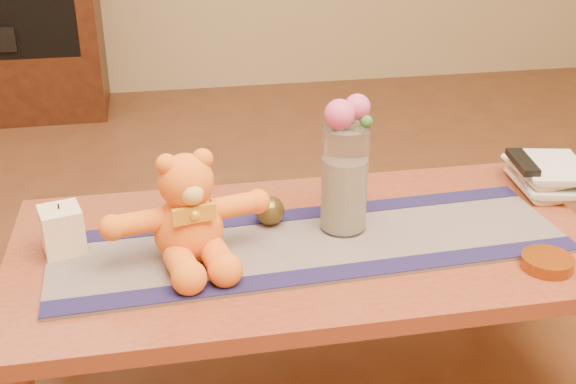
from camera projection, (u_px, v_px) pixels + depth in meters
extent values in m
cube|color=maroon|center=(308.00, 247.00, 1.70)|extent=(1.40, 0.70, 0.04)
cylinder|color=maroon|center=(57.00, 288.00, 1.94)|extent=(0.07, 0.07, 0.41)
cylinder|color=maroon|center=(492.00, 245.00, 2.16)|extent=(0.07, 0.07, 0.41)
cube|color=#161B3F|center=(311.00, 243.00, 1.66)|extent=(1.21, 0.40, 0.01)
cube|color=#1A1541|center=(329.00, 274.00, 1.54)|extent=(1.20, 0.11, 0.00)
cube|color=#1A1541|center=(297.00, 214.00, 1.79)|extent=(1.20, 0.11, 0.00)
cube|color=beige|center=(62.00, 230.00, 1.61)|extent=(0.11, 0.11, 0.11)
cylinder|color=black|center=(59.00, 206.00, 1.58)|extent=(0.00, 0.00, 0.01)
cylinder|color=silver|center=(344.00, 179.00, 1.67)|extent=(0.11, 0.11, 0.26)
cylinder|color=beige|center=(344.00, 194.00, 1.69)|extent=(0.09, 0.09, 0.18)
sphere|color=#CF4979|center=(340.00, 115.00, 1.59)|extent=(0.07, 0.07, 0.07)
sphere|color=#CF4979|center=(357.00, 107.00, 1.61)|extent=(0.06, 0.06, 0.06)
sphere|color=#48489C|center=(347.00, 110.00, 1.64)|extent=(0.04, 0.04, 0.04)
sphere|color=#48489C|center=(332.00, 117.00, 1.62)|extent=(0.04, 0.04, 0.04)
sphere|color=#33662D|center=(366.00, 121.00, 1.60)|extent=(0.03, 0.03, 0.03)
sphere|color=#4E3E1A|center=(270.00, 211.00, 1.73)|extent=(0.10, 0.10, 0.07)
imported|color=#F8E1C0|center=(518.00, 186.00, 1.94)|extent=(0.19, 0.24, 0.02)
imported|color=#F8E1C0|center=(521.00, 180.00, 1.93)|extent=(0.21, 0.26, 0.02)
imported|color=#F8E1C0|center=(517.00, 172.00, 1.93)|extent=(0.18, 0.23, 0.02)
imported|color=#F8E1C0|center=(522.00, 167.00, 1.92)|extent=(0.21, 0.25, 0.02)
cube|color=black|center=(523.00, 162.00, 1.90)|extent=(0.07, 0.17, 0.02)
cylinder|color=#BF5914|center=(547.00, 262.00, 1.57)|extent=(0.12, 0.12, 0.03)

